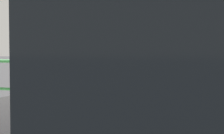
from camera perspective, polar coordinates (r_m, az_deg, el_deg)
name	(u,v)px	position (r m, az deg, el deg)	size (l,w,h in m)	color
parking_meter	(95,82)	(3.24, -2.69, -2.29)	(0.17, 0.18, 1.44)	slate
pedestrian_at_meter	(158,87)	(3.10, 7.19, -3.09)	(0.64, 0.46, 1.74)	#1E233F
background_railing	(183,83)	(5.54, 11.07, -2.43)	(24.06, 0.06, 1.15)	#2D7A38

